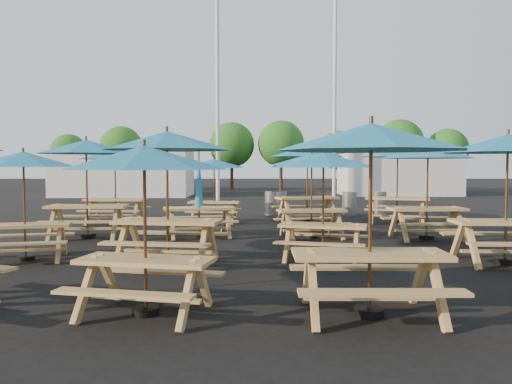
{
  "coord_description": "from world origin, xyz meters",
  "views": [
    {
      "loc": [
        -0.03,
        -12.48,
        1.83
      ],
      "look_at": [
        0.0,
        1.5,
        1.1
      ],
      "focal_mm": 35.0,
      "sensor_mm": 36.0,
      "label": 1
    }
  ],
  "objects_px": {
    "picnic_unit_4": "(144,166)",
    "picnic_unit_3": "(115,158)",
    "picnic_unit_7": "(214,167)",
    "picnic_unit_5": "(167,147)",
    "picnic_unit_8": "(371,147)",
    "waste_bin_4": "(379,203)",
    "picnic_unit_2": "(86,152)",
    "picnic_unit_11": "(307,155)",
    "picnic_unit_9": "(323,165)",
    "waste_bin_0": "(272,203)",
    "picnic_unit_14": "(428,156)",
    "waste_bin_1": "(278,203)",
    "waste_bin_2": "(279,203)",
    "picnic_unit_10": "(312,164)",
    "picnic_unit_1": "(23,165)",
    "picnic_unit_15": "(398,155)",
    "picnic_unit_6": "(199,200)",
    "picnic_unit_13": "(508,150)",
    "waste_bin_3": "(349,203)"
  },
  "relations": [
    {
      "from": "picnic_unit_4",
      "to": "picnic_unit_3",
      "type": "bearing_deg",
      "value": 119.45
    },
    {
      "from": "picnic_unit_3",
      "to": "picnic_unit_7",
      "type": "bearing_deg",
      "value": 6.89
    },
    {
      "from": "picnic_unit_3",
      "to": "picnic_unit_5",
      "type": "distance_m",
      "value": 7.05
    },
    {
      "from": "picnic_unit_8",
      "to": "waste_bin_4",
      "type": "bearing_deg",
      "value": 75.8
    },
    {
      "from": "picnic_unit_2",
      "to": "picnic_unit_11",
      "type": "relative_size",
      "value": 0.87
    },
    {
      "from": "picnic_unit_9",
      "to": "waste_bin_0",
      "type": "distance_m",
      "value": 9.16
    },
    {
      "from": "picnic_unit_9",
      "to": "picnic_unit_14",
      "type": "bearing_deg",
      "value": 58.05
    },
    {
      "from": "picnic_unit_8",
      "to": "picnic_unit_14",
      "type": "bearing_deg",
      "value": 65.83
    },
    {
      "from": "waste_bin_1",
      "to": "waste_bin_4",
      "type": "height_order",
      "value": "same"
    },
    {
      "from": "picnic_unit_11",
      "to": "picnic_unit_9",
      "type": "bearing_deg",
      "value": -108.06
    },
    {
      "from": "picnic_unit_14",
      "to": "waste_bin_2",
      "type": "bearing_deg",
      "value": 114.41
    },
    {
      "from": "picnic_unit_10",
      "to": "waste_bin_1",
      "type": "bearing_deg",
      "value": 86.91
    },
    {
      "from": "waste_bin_2",
      "to": "picnic_unit_2",
      "type": "bearing_deg",
      "value": -130.01
    },
    {
      "from": "picnic_unit_4",
      "to": "waste_bin_2",
      "type": "xyz_separation_m",
      "value": [
        2.26,
        12.71,
        -1.4
      ]
    },
    {
      "from": "picnic_unit_7",
      "to": "waste_bin_2",
      "type": "xyz_separation_m",
      "value": [
        2.23,
        2.8,
        -1.38
      ]
    },
    {
      "from": "picnic_unit_1",
      "to": "waste_bin_0",
      "type": "height_order",
      "value": "picnic_unit_1"
    },
    {
      "from": "picnic_unit_9",
      "to": "picnic_unit_15",
      "type": "distance_m",
      "value": 7.02
    },
    {
      "from": "picnic_unit_5",
      "to": "waste_bin_2",
      "type": "height_order",
      "value": "picnic_unit_5"
    },
    {
      "from": "picnic_unit_7",
      "to": "waste_bin_2",
      "type": "height_order",
      "value": "picnic_unit_7"
    },
    {
      "from": "picnic_unit_3",
      "to": "waste_bin_0",
      "type": "height_order",
      "value": "picnic_unit_3"
    },
    {
      "from": "picnic_unit_6",
      "to": "picnic_unit_14",
      "type": "relative_size",
      "value": 0.94
    },
    {
      "from": "picnic_unit_4",
      "to": "picnic_unit_15",
      "type": "distance_m",
      "value": 11.39
    },
    {
      "from": "picnic_unit_7",
      "to": "picnic_unit_9",
      "type": "height_order",
      "value": "picnic_unit_9"
    },
    {
      "from": "picnic_unit_6",
      "to": "picnic_unit_8",
      "type": "distance_m",
      "value": 7.46
    },
    {
      "from": "picnic_unit_5",
      "to": "picnic_unit_7",
      "type": "xyz_separation_m",
      "value": [
        0.32,
        6.75,
        -0.36
      ]
    },
    {
      "from": "picnic_unit_15",
      "to": "waste_bin_1",
      "type": "relative_size",
      "value": 3.43
    },
    {
      "from": "picnic_unit_10",
      "to": "picnic_unit_8",
      "type": "bearing_deg",
      "value": -98.73
    },
    {
      "from": "picnic_unit_9",
      "to": "picnic_unit_11",
      "type": "relative_size",
      "value": 0.85
    },
    {
      "from": "waste_bin_2",
      "to": "waste_bin_4",
      "type": "bearing_deg",
      "value": -2.35
    },
    {
      "from": "picnic_unit_14",
      "to": "waste_bin_2",
      "type": "height_order",
      "value": "picnic_unit_14"
    },
    {
      "from": "picnic_unit_7",
      "to": "picnic_unit_5",
      "type": "bearing_deg",
      "value": -87.94
    },
    {
      "from": "picnic_unit_1",
      "to": "waste_bin_1",
      "type": "distance_m",
      "value": 10.59
    },
    {
      "from": "picnic_unit_5",
      "to": "picnic_unit_10",
      "type": "bearing_deg",
      "value": 56.19
    },
    {
      "from": "picnic_unit_5",
      "to": "waste_bin_4",
      "type": "relative_size",
      "value": 3.17
    },
    {
      "from": "waste_bin_1",
      "to": "picnic_unit_9",
      "type": "bearing_deg",
      "value": -87.25
    },
    {
      "from": "picnic_unit_13",
      "to": "picnic_unit_11",
      "type": "bearing_deg",
      "value": 115.63
    },
    {
      "from": "picnic_unit_13",
      "to": "waste_bin_0",
      "type": "bearing_deg",
      "value": 114.98
    },
    {
      "from": "picnic_unit_4",
      "to": "waste_bin_3",
      "type": "relative_size",
      "value": 2.78
    },
    {
      "from": "picnic_unit_11",
      "to": "picnic_unit_14",
      "type": "distance_m",
      "value": 4.46
    },
    {
      "from": "picnic_unit_7",
      "to": "picnic_unit_11",
      "type": "bearing_deg",
      "value": 5.16
    },
    {
      "from": "picnic_unit_9",
      "to": "picnic_unit_15",
      "type": "bearing_deg",
      "value": 77.65
    },
    {
      "from": "picnic_unit_4",
      "to": "picnic_unit_8",
      "type": "xyz_separation_m",
      "value": [
        2.74,
        -0.07,
        0.23
      ]
    },
    {
      "from": "picnic_unit_14",
      "to": "picnic_unit_4",
      "type": "bearing_deg",
      "value": -135.15
    },
    {
      "from": "waste_bin_3",
      "to": "picnic_unit_4",
      "type": "bearing_deg",
      "value": -111.32
    },
    {
      "from": "picnic_unit_1",
      "to": "picnic_unit_13",
      "type": "xyz_separation_m",
      "value": [
        9.14,
        -0.34,
        0.27
      ]
    },
    {
      "from": "picnic_unit_14",
      "to": "picnic_unit_2",
      "type": "bearing_deg",
      "value": 175.05
    },
    {
      "from": "picnic_unit_7",
      "to": "picnic_unit_10",
      "type": "bearing_deg",
      "value": -46.04
    },
    {
      "from": "waste_bin_0",
      "to": "picnic_unit_10",
      "type": "bearing_deg",
      "value": -82.49
    },
    {
      "from": "picnic_unit_9",
      "to": "waste_bin_3",
      "type": "distance_m",
      "value": 9.36
    },
    {
      "from": "picnic_unit_1",
      "to": "picnic_unit_14",
      "type": "bearing_deg",
      "value": 3.83
    }
  ]
}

